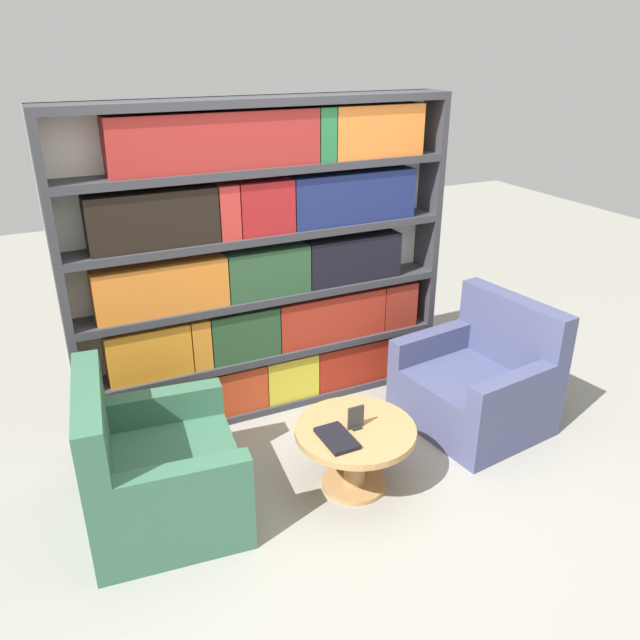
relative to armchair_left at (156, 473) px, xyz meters
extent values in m
plane|color=gray|center=(1.01, -0.42, -0.29)|extent=(14.00, 14.00, 0.00)
cube|color=silver|center=(1.01, 0.97, 0.79)|extent=(2.63, 0.05, 2.15)
cube|color=#333338|center=(-0.28, 0.84, 0.79)|extent=(0.05, 0.30, 2.15)
cube|color=#333338|center=(2.29, 0.84, 0.79)|extent=(0.05, 0.30, 2.15)
cube|color=#333338|center=(1.01, 0.84, -0.26)|extent=(2.53, 0.30, 0.05)
cube|color=#333338|center=(1.01, 0.84, 0.14)|extent=(2.53, 0.30, 0.05)
cube|color=#333338|center=(1.01, 0.84, 0.57)|extent=(2.53, 0.30, 0.05)
cube|color=#333338|center=(1.01, 0.84, 1.00)|extent=(2.53, 0.30, 0.05)
cube|color=#333338|center=(1.01, 0.84, 1.43)|extent=(2.53, 0.30, 0.05)
cube|color=#333338|center=(1.01, 0.84, 1.84)|extent=(2.53, 0.30, 0.05)
cube|color=#BA3E1C|center=(0.36, 0.82, -0.07)|extent=(1.17, 0.20, 0.33)
cube|color=gold|center=(1.15, 0.82, -0.07)|extent=(0.39, 0.20, 0.33)
cube|color=maroon|center=(1.72, 0.82, -0.07)|extent=(0.73, 0.20, 0.33)
cube|color=orange|center=(0.17, 0.82, 0.34)|extent=(0.53, 0.20, 0.34)
cube|color=orange|center=(0.50, 0.82, 0.34)|extent=(0.12, 0.20, 0.34)
cube|color=#264829|center=(0.81, 0.82, 0.34)|extent=(0.48, 0.20, 0.34)
cube|color=#A32A1B|center=(1.47, 0.82, 0.34)|extent=(0.83, 0.20, 0.34)
cube|color=maroon|center=(2.04, 0.82, 0.34)|extent=(0.28, 0.20, 0.34)
cube|color=orange|center=(0.29, 0.82, 0.76)|extent=(0.83, 0.20, 0.32)
cube|color=#284C2D|center=(1.00, 0.82, 0.76)|extent=(0.57, 0.20, 0.32)
cube|color=black|center=(1.65, 0.82, 0.76)|extent=(0.71, 0.20, 0.32)
cube|color=black|center=(0.29, 0.82, 1.20)|extent=(0.77, 0.20, 0.34)
cube|color=#B72F29|center=(0.75, 0.82, 1.20)|extent=(0.13, 0.20, 0.34)
cube|color=maroon|center=(1.00, 0.82, 1.20)|extent=(0.36, 0.20, 0.34)
cube|color=navy|center=(1.64, 0.82, 1.20)|extent=(0.91, 0.20, 0.34)
cube|color=maroon|center=(0.71, 0.82, 1.63)|extent=(1.29, 0.20, 0.34)
cube|color=#236939|center=(1.42, 0.82, 1.63)|extent=(0.11, 0.20, 0.34)
cube|color=orange|center=(1.81, 0.82, 1.63)|extent=(0.65, 0.20, 0.34)
cube|color=#336047|center=(0.05, -0.01, -0.10)|extent=(0.90, 0.97, 0.38)
cube|color=#336047|center=(-0.28, 0.03, 0.34)|extent=(0.24, 0.89, 0.49)
cube|color=#336047|center=(0.08, -0.39, 0.19)|extent=(0.67, 0.19, 0.19)
cube|color=#336047|center=(0.16, 0.37, 0.19)|extent=(0.67, 0.19, 0.19)
cube|color=#42476B|center=(2.17, -0.01, -0.10)|extent=(0.90, 0.97, 0.38)
cube|color=#42476B|center=(2.50, 0.03, 0.34)|extent=(0.24, 0.89, 0.49)
cube|color=#42476B|center=(2.06, 0.37, 0.19)|extent=(0.67, 0.20, 0.19)
cube|color=#42476B|center=(2.15, -0.39, 0.19)|extent=(0.67, 0.20, 0.19)
cylinder|color=#AD7F4C|center=(1.11, -0.25, -0.10)|extent=(0.13, 0.13, 0.37)
cylinder|color=#AD7F4C|center=(1.11, -0.25, -0.27)|extent=(0.39, 0.39, 0.03)
cylinder|color=#AD7F4C|center=(1.11, -0.25, 0.10)|extent=(0.71, 0.71, 0.04)
cube|color=black|center=(1.11, -0.25, 0.13)|extent=(0.06, 0.06, 0.01)
cube|color=#2D2D2D|center=(1.11, -0.25, 0.19)|extent=(0.10, 0.01, 0.14)
cube|color=black|center=(0.96, -0.32, 0.13)|extent=(0.16, 0.28, 0.03)
camera|label=1|loc=(-0.40, -2.90, 2.16)|focal=35.00mm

